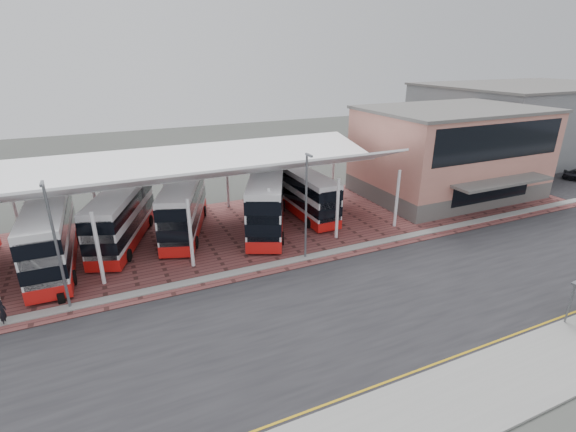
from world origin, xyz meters
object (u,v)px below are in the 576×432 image
object	(u,v)px
bus_3	(184,207)
bus_5	(304,193)
bus_1	(51,235)
bus_4	(267,200)
pedestrian	(3,312)
bus_2	(122,217)
terminal	(450,152)

from	to	relation	value
bus_3	bus_5	xyz separation A→B (m)	(11.16, -0.49, -0.18)
bus_1	bus_4	size ratio (longest dim) A/B	0.95
bus_4	pedestrian	world-z (taller)	bus_4
bus_1	bus_2	size ratio (longest dim) A/B	1.04
terminal	bus_4	size ratio (longest dim) A/B	1.54
terminal	bus_3	xyz separation A→B (m)	(-28.17, 1.11, -2.35)
terminal	bus_5	xyz separation A→B (m)	(-17.00, 0.62, -2.53)
bus_2	bus_5	bearing A→B (deg)	19.42
bus_1	bus_5	world-z (taller)	bus_1
bus_1	bus_3	size ratio (longest dim) A/B	1.02
bus_3	bus_4	world-z (taller)	bus_4
bus_1	bus_5	bearing A→B (deg)	5.57
bus_2	bus_3	world-z (taller)	bus_3
bus_2	terminal	bearing A→B (deg)	18.79
bus_1	pedestrian	xyz separation A→B (m)	(-2.27, -6.79, -1.55)
terminal	pedestrian	bearing A→B (deg)	-168.88
pedestrian	bus_4	bearing A→B (deg)	-62.34
pedestrian	bus_5	bearing A→B (deg)	-62.81
bus_4	terminal	bearing A→B (deg)	26.75
bus_3	bus_5	distance (m)	11.18
bus_3	terminal	bearing A→B (deg)	16.90
terminal	bus_3	size ratio (longest dim) A/B	1.64
terminal	bus_2	bearing A→B (deg)	178.50
bus_2	bus_1	bearing A→B (deg)	-137.52
pedestrian	bus_1	bearing A→B (deg)	-11.39
bus_2	bus_4	size ratio (longest dim) A/B	0.91
bus_3	bus_2	bearing A→B (deg)	-158.04
terminal	bus_4	xyz separation A→B (m)	(-21.33, -0.79, -2.16)
bus_4	pedestrian	bearing A→B (deg)	-134.77
bus_3	pedestrian	world-z (taller)	bus_3
bus_3	pedestrian	distance (m)	15.20
bus_3	bus_5	bearing A→B (deg)	16.65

